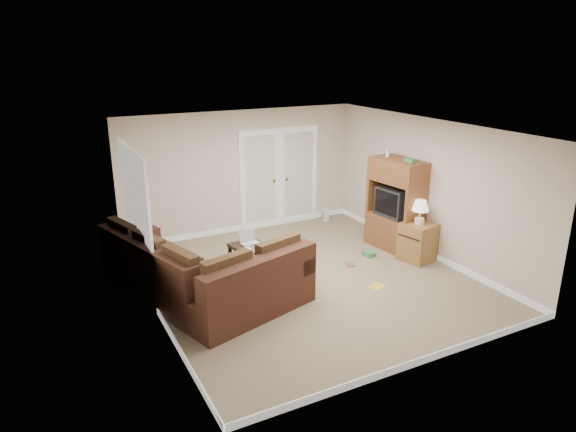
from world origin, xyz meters
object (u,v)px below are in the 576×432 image
sectional_sofa (200,279)px  coffee_table (257,260)px  side_cabinet (418,239)px  tv_armoire (397,204)px

sectional_sofa → coffee_table: bearing=6.8°
sectional_sofa → side_cabinet: side_cabinet is taller
tv_armoire → side_cabinet: 0.82m
coffee_table → tv_armoire: 2.90m
sectional_sofa → tv_armoire: size_ratio=1.71×
coffee_table → sectional_sofa: bearing=-166.5°
sectional_sofa → coffee_table: size_ratio=2.72×
sectional_sofa → tv_armoire: 4.05m
side_cabinet → sectional_sofa: bearing=163.3°
side_cabinet → tv_armoire: bearing=75.0°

